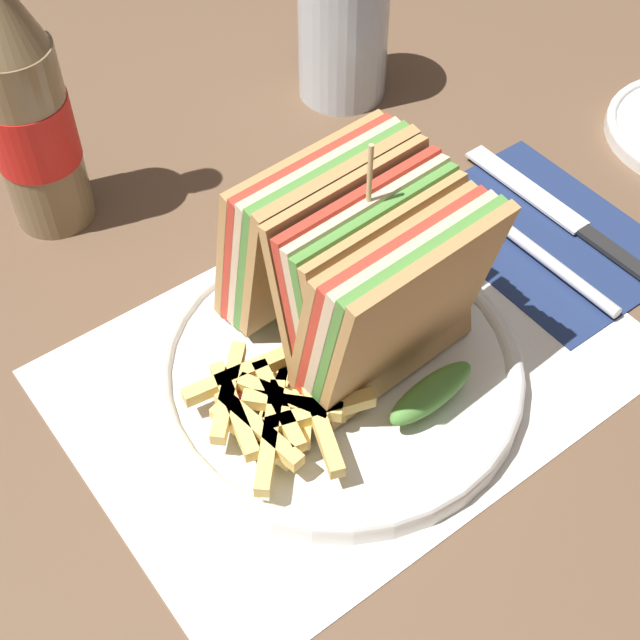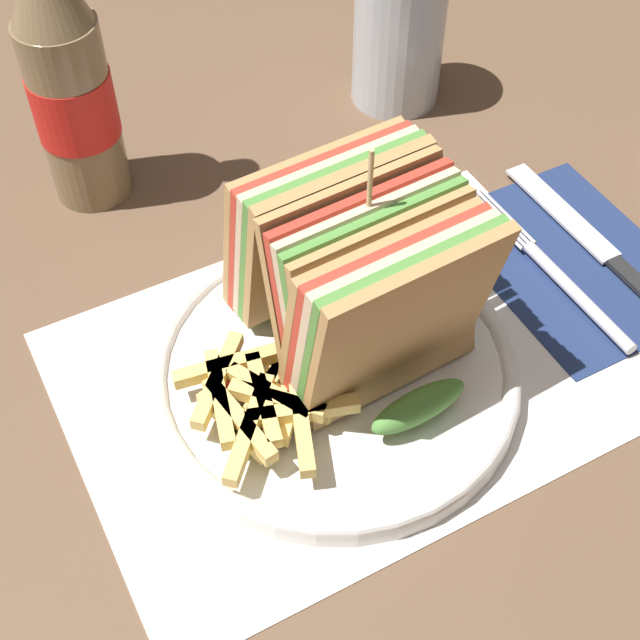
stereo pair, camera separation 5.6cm
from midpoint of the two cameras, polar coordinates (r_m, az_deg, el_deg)
ground_plane at (r=0.59m, az=4.15°, el=-2.71°), size 4.00×4.00×0.00m
placemat at (r=0.59m, az=4.54°, el=-3.35°), size 0.36×0.26×0.00m
plate_main at (r=0.58m, az=3.74°, el=-3.42°), size 0.24×0.24×0.02m
club_sandwich at (r=0.54m, az=5.71°, el=2.42°), size 0.13×0.16×0.16m
fries_pile at (r=0.53m, az=-0.92°, el=-5.50°), size 0.10×0.11×0.02m
ketchup_blob at (r=0.55m, az=-2.44°, el=-3.50°), size 0.03×0.03×0.01m
napkin at (r=0.68m, az=17.91°, el=3.71°), size 0.13×0.18×0.00m
fork at (r=0.66m, az=17.52°, el=2.44°), size 0.02×0.18×0.01m
knife at (r=0.69m, az=19.55°, el=4.42°), size 0.02×0.19×0.00m
coke_bottle_near at (r=0.66m, az=-13.47°, el=14.62°), size 0.06×0.06×0.23m
glass_near at (r=0.78m, az=7.17°, el=17.10°), size 0.08×0.08×0.12m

